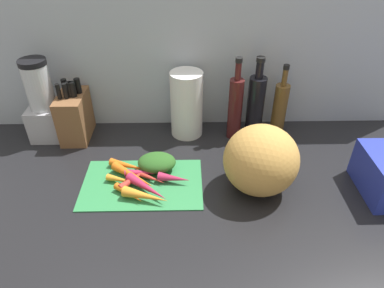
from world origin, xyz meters
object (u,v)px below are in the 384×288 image
at_px(carrot_2, 133,176).
at_px(carrot_6, 150,178).
at_px(carrot_4, 145,196).
at_px(bottle_1, 256,104).
at_px(carrot_1, 129,193).
at_px(bottle_0, 235,107).
at_px(blender_appliance, 44,106).
at_px(carrot_5, 136,177).
at_px(carrot_8, 147,188).
at_px(carrot_3, 122,181).
at_px(cutting_board, 142,182).
at_px(winter_squash, 261,160).
at_px(knife_block, 75,115).
at_px(bottle_2, 280,108).
at_px(carrot_9, 174,178).
at_px(carrot_0, 130,166).
at_px(carrot_7, 146,173).
at_px(paper_towel_roll, 187,104).

distance_m(carrot_2, carrot_6, 0.05).
xyz_separation_m(carrot_4, bottle_1, (0.38, 0.37, 0.10)).
bearing_deg(carrot_1, carrot_6, 50.23).
bearing_deg(carrot_4, bottle_0, 49.24).
height_order(blender_appliance, bottle_1, same).
xyz_separation_m(carrot_5, bottle_1, (0.42, 0.28, 0.10)).
bearing_deg(blender_appliance, carrot_8, -39.80).
bearing_deg(carrot_3, carrot_2, 25.99).
height_order(carrot_1, carrot_2, carrot_2).
bearing_deg(cutting_board, carrot_5, 163.10).
relative_size(winter_squash, bottle_0, 0.72).
relative_size(carrot_2, knife_block, 0.75).
relative_size(carrot_3, winter_squash, 0.46).
relative_size(carrot_8, bottle_2, 0.58).
xyz_separation_m(carrot_4, carrot_9, (0.08, 0.08, -0.00)).
xyz_separation_m(carrot_6, knife_block, (-0.29, 0.27, 0.07)).
relative_size(cutting_board, carrot_2, 2.20).
height_order(winter_squash, bottle_1, bottle_1).
bearing_deg(knife_block, blender_appliance, 177.50).
xyz_separation_m(carrot_0, bottle_2, (0.54, 0.23, 0.08)).
relative_size(carrot_0, bottle_2, 0.51).
xyz_separation_m(carrot_1, carrot_3, (-0.03, 0.06, -0.00)).
bearing_deg(bottle_0, carrot_8, -133.72).
height_order(cutting_board, knife_block, knife_block).
bearing_deg(carrot_7, cutting_board, -108.36).
height_order(carrot_0, paper_towel_roll, paper_towel_roll).
xyz_separation_m(carrot_7, bottle_0, (0.31, 0.24, 0.10)).
relative_size(carrot_2, carrot_3, 1.67).
bearing_deg(carrot_2, carrot_7, 25.22).
distance_m(carrot_2, carrot_9, 0.13).
xyz_separation_m(knife_block, bottle_1, (0.66, 0.01, 0.03)).
height_order(carrot_1, carrot_6, carrot_1).
relative_size(carrot_2, paper_towel_roll, 0.69).
xyz_separation_m(carrot_4, paper_towel_roll, (0.13, 0.37, 0.10)).
xyz_separation_m(carrot_8, blender_appliance, (-0.39, 0.33, 0.11)).
distance_m(carrot_8, bottle_1, 0.51).
distance_m(winter_squash, knife_block, 0.70).
bearing_deg(bottle_0, bottle_2, 8.26).
relative_size(carrot_2, blender_appliance, 0.56).
bearing_deg(knife_block, carrot_2, -47.89).
distance_m(carrot_1, bottle_2, 0.64).
bearing_deg(bottle_0, knife_block, 179.16).
distance_m(carrot_0, winter_squash, 0.43).
relative_size(carrot_1, bottle_1, 0.36).
relative_size(carrot_3, knife_block, 0.45).
bearing_deg(winter_squash, cutting_board, 175.82).
height_order(carrot_3, winter_squash, winter_squash).
bearing_deg(carrot_6, carrot_8, -95.76).
bearing_deg(carrot_8, carrot_5, 127.49).
height_order(bottle_0, bottle_2, bottle_0).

